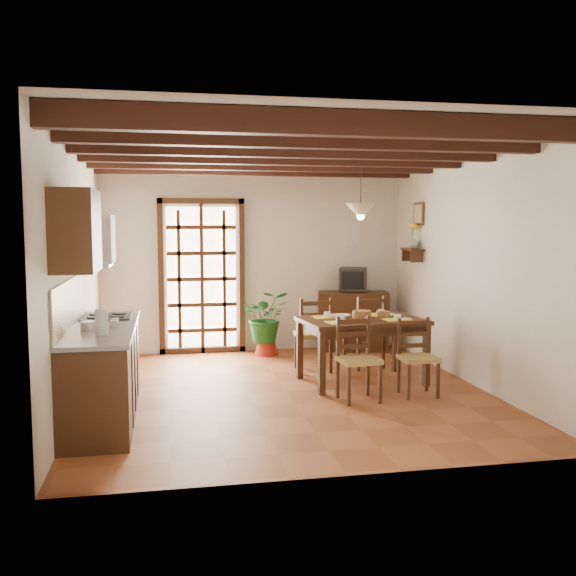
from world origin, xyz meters
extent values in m
plane|color=brown|center=(0.00, 0.00, 0.00)|extent=(5.00, 5.00, 0.00)
cube|color=silver|center=(0.00, 2.50, 1.40)|extent=(4.50, 0.02, 2.80)
cube|color=silver|center=(0.00, -2.50, 1.40)|extent=(4.50, 0.02, 2.80)
cube|color=silver|center=(-2.25, 0.00, 1.40)|extent=(0.02, 5.00, 2.80)
cube|color=silver|center=(2.25, 0.00, 1.40)|extent=(0.02, 5.00, 2.80)
cube|color=white|center=(0.00, 0.00, 2.80)|extent=(4.50, 5.00, 0.02)
cube|color=black|center=(0.00, -2.10, 2.69)|extent=(4.50, 0.14, 0.20)
cube|color=black|center=(0.00, -1.26, 2.69)|extent=(4.50, 0.14, 0.20)
cube|color=black|center=(0.00, -0.42, 2.69)|extent=(4.50, 0.14, 0.20)
cube|color=black|center=(0.00, 0.42, 2.69)|extent=(4.50, 0.14, 0.20)
cube|color=black|center=(0.00, 1.26, 2.69)|extent=(4.50, 0.14, 0.20)
cube|color=black|center=(0.00, 2.10, 2.69)|extent=(4.50, 0.14, 0.20)
cube|color=white|center=(-0.80, 2.49, 1.10)|extent=(1.01, 0.02, 2.11)
cube|color=#351F11|center=(-0.80, 2.44, 2.24)|extent=(1.26, 0.10, 0.08)
cube|color=#351F11|center=(-1.39, 2.44, 1.10)|extent=(0.08, 0.10, 2.28)
cube|color=#351F11|center=(-0.21, 2.44, 1.10)|extent=(0.08, 0.10, 2.28)
cube|color=#351F11|center=(-0.80, 2.42, 1.10)|extent=(1.01, 0.03, 2.02)
cube|color=#351F11|center=(-1.95, -0.60, 0.44)|extent=(0.60, 2.20, 0.88)
cube|color=slate|center=(-1.95, -0.60, 0.90)|extent=(0.64, 2.25, 0.04)
cube|color=tan|center=(-2.23, -0.60, 1.13)|extent=(0.02, 2.20, 0.50)
cube|color=#351F11|center=(-2.08, -1.30, 1.85)|extent=(0.35, 0.80, 0.70)
cube|color=white|center=(-2.05, -0.05, 1.75)|extent=(0.38, 0.60, 0.50)
cube|color=silver|center=(-2.05, -0.05, 1.48)|extent=(0.32, 0.55, 0.04)
cube|color=black|center=(-1.95, -0.05, 0.93)|extent=(0.50, 0.55, 0.02)
cylinder|color=white|center=(-1.90, -1.15, 1.03)|extent=(0.11, 0.11, 0.24)
cylinder|color=silver|center=(-2.05, -0.85, 0.95)|extent=(0.14, 0.14, 0.10)
cube|color=#371F11|center=(0.98, 0.27, 0.75)|extent=(1.52, 1.07, 0.05)
cube|color=#371F11|center=(0.98, 0.27, 0.68)|extent=(1.37, 0.96, 0.10)
cube|color=#371F11|center=(1.59, 0.74, 0.36)|extent=(0.08, 0.08, 0.73)
cube|color=#371F11|center=(0.29, 0.60, 0.36)|extent=(0.08, 0.08, 0.73)
cube|color=#371F11|center=(1.67, -0.06, 0.36)|extent=(0.08, 0.08, 0.73)
cube|color=#371F11|center=(0.37, -0.19, 0.36)|extent=(0.08, 0.08, 0.73)
cube|color=#A08844|center=(0.70, -0.51, 0.45)|extent=(0.45, 0.43, 0.05)
cube|color=#351F11|center=(0.69, -0.34, 0.67)|extent=(0.42, 0.07, 0.46)
cube|color=#351F11|center=(0.70, -0.51, 0.22)|extent=(0.43, 0.41, 0.45)
cube|color=#A08844|center=(1.41, -0.43, 0.42)|extent=(0.40, 0.38, 0.05)
cube|color=#351F11|center=(1.42, -0.27, 0.64)|extent=(0.40, 0.04, 0.43)
cube|color=#351F11|center=(1.41, -0.43, 0.21)|extent=(0.38, 0.36, 0.42)
cube|color=#A08844|center=(0.54, 0.98, 0.48)|extent=(0.45, 0.43, 0.05)
cube|color=#351F11|center=(0.54, 0.79, 0.73)|extent=(0.45, 0.04, 0.49)
cube|color=#351F11|center=(0.54, 0.98, 0.24)|extent=(0.43, 0.41, 0.48)
cube|color=#A08844|center=(1.26, 1.05, 0.48)|extent=(0.54, 0.52, 0.05)
cube|color=#351F11|center=(1.30, 0.88, 0.73)|extent=(0.45, 0.15, 0.49)
cube|color=#351F11|center=(1.26, 1.05, 0.24)|extent=(0.51, 0.50, 0.48)
cube|color=yellow|center=(0.62, 0.05, 0.80)|extent=(0.33, 0.25, 0.01)
cube|color=yellow|center=(1.34, 0.05, 0.80)|extent=(0.33, 0.25, 0.01)
cube|color=yellow|center=(0.62, 0.50, 0.80)|extent=(0.33, 0.25, 0.01)
cube|color=yellow|center=(1.34, 0.50, 0.80)|extent=(0.33, 0.25, 0.01)
cylinder|color=olive|center=(0.98, 0.27, 0.85)|extent=(0.23, 0.23, 0.09)
imported|color=white|center=(0.72, 0.30, 0.80)|extent=(0.26, 0.26, 0.05)
cube|color=#351F11|center=(1.45, 2.23, 0.44)|extent=(1.12, 0.67, 0.89)
cube|color=black|center=(1.45, 2.23, 1.08)|extent=(0.50, 0.48, 0.35)
cube|color=black|center=(1.45, 2.04, 1.08)|extent=(0.32, 0.13, 0.26)
cube|color=white|center=(1.50, 2.48, 1.75)|extent=(0.25, 0.03, 0.32)
cone|color=maroon|center=(0.11, 2.10, 0.11)|extent=(0.34, 0.34, 0.21)
imported|color=#144C19|center=(0.11, 2.10, 0.57)|extent=(1.87, 1.63, 1.99)
cube|color=#351F11|center=(2.14, 1.60, 1.55)|extent=(0.20, 0.42, 0.03)
cube|color=#351F11|center=(2.14, 1.43, 1.46)|extent=(0.18, 0.03, 0.18)
cube|color=#351F11|center=(2.14, 1.77, 1.46)|extent=(0.18, 0.03, 0.18)
imported|color=#B2BFB2|center=(2.14, 1.60, 1.65)|extent=(0.15, 0.15, 0.15)
sphere|color=yellow|center=(2.14, 1.60, 1.86)|extent=(0.14, 0.14, 0.14)
cylinder|color=#144C19|center=(2.14, 1.60, 1.71)|extent=(0.01, 0.01, 0.28)
cube|color=brown|center=(2.23, 1.60, 2.05)|extent=(0.03, 0.32, 0.32)
cube|color=#C3B292|center=(2.21, 1.60, 2.05)|extent=(0.01, 0.26, 0.26)
cylinder|color=black|center=(0.98, 0.37, 2.45)|extent=(0.01, 0.01, 0.70)
cone|color=beige|center=(0.98, 0.37, 2.08)|extent=(0.36, 0.36, 0.14)
sphere|color=#FFD88C|center=(0.98, 0.37, 2.00)|extent=(0.09, 0.09, 0.09)
camera|label=1|loc=(-1.34, -7.04, 1.91)|focal=40.00mm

